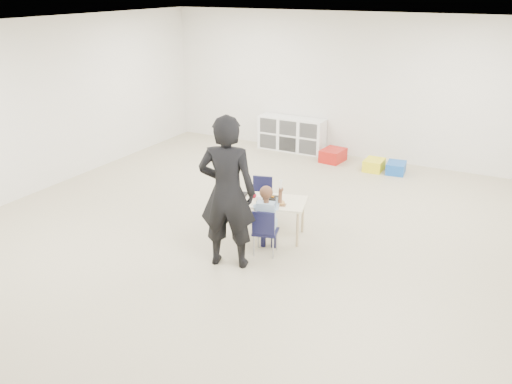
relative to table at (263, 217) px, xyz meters
The scene contains 16 objects.
room 1.20m from the table, 110.93° to the right, with size 9.00×9.02×2.80m.
table is the anchor object (origin of this frame).
chair_near 0.53m from the table, 59.05° to the right, with size 0.31×0.29×0.64m, color #111133, non-canonical shape.
chair_far 0.53m from the table, 120.95° to the left, with size 0.31×0.29×0.64m, color #111133, non-canonical shape.
child 0.58m from the table, 59.05° to the right, with size 0.43×0.43×1.01m, color #9FBCD7, non-canonical shape.
lunch_tray_near 0.29m from the table, 47.30° to the left, with size 0.22×0.16×0.03m, color black.
lunch_tray_far 0.47m from the table, behind, with size 0.22×0.16×0.03m, color black.
milk_carton 0.34m from the table, 82.28° to the right, with size 0.07×0.07×0.10m, color white.
bread_roll 0.42m from the table, ahead, with size 0.09×0.09×0.07m, color tan.
apple_near 0.33m from the table, behind, with size 0.07×0.07×0.07m, color maroon.
apple_far 0.58m from the table, 161.90° to the right, with size 0.07×0.07×0.07m, color maroon.
cubby_shelf 4.13m from the table, 108.94° to the left, with size 1.40×0.40×0.70m, color white.
adult 1.15m from the table, 90.65° to the right, with size 0.70×0.46×1.91m, color black.
bin_red 3.63m from the table, 94.84° to the left, with size 0.39×0.50×0.25m, color #B21811.
bin_yellow 3.50m from the table, 80.67° to the left, with size 0.34×0.43×0.21m, color yellow.
bin_blue 3.62m from the table, 74.40° to the left, with size 0.33×0.42×0.21m, color #1751AD.
Camera 1 is at (3.26, -5.72, 3.32)m, focal length 38.00 mm.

